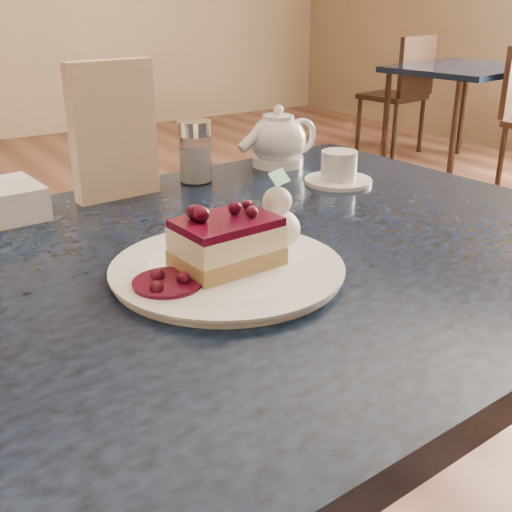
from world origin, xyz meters
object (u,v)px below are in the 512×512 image
tea_set (289,147)px  bg_table_far_right (454,160)px  cheesecake_slice (227,243)px  dessert_plate (227,270)px  main_table (207,316)px

tea_set → bg_table_far_right: bearing=34.0°
cheesecake_slice → bg_table_far_right: 4.00m
bg_table_far_right → dessert_plate: bearing=-153.4°
bg_table_far_right → tea_set: bearing=-155.1°
main_table → bg_table_far_right: main_table is taller
tea_set → bg_table_far_right: 3.47m
main_table → dessert_plate: 0.11m
dessert_plate → cheesecake_slice: (0.00, 0.00, 0.04)m
main_table → bg_table_far_right: bearing=30.5°
tea_set → main_table: bearing=-138.5°
main_table → tea_set: size_ratio=4.56×
main_table → cheesecake_slice: cheesecake_slice is taller
cheesecake_slice → bg_table_far_right: (3.18, 2.29, -0.80)m
main_table → tea_set: 0.54m
tea_set → cheesecake_slice: bearing=-133.9°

